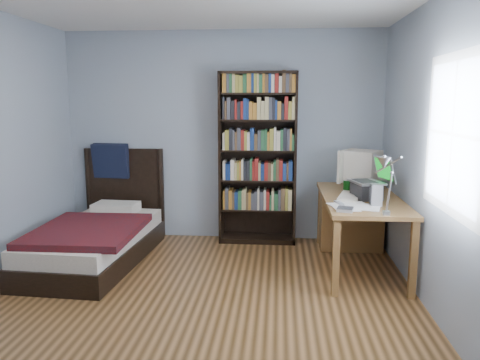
% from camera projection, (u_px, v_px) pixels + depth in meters
% --- Properties ---
extents(room, '(4.20, 4.24, 2.50)m').
position_uv_depth(room, '(194.00, 157.00, 3.58)').
color(room, '#4C3116').
rests_on(room, ground).
extents(desk, '(0.75, 1.65, 0.73)m').
position_uv_depth(desk, '(353.00, 216.00, 5.19)').
color(desk, brown).
rests_on(desk, floor).
extents(crt_monitor, '(0.52, 0.47, 0.42)m').
position_uv_depth(crt_monitor, '(360.00, 167.00, 5.10)').
color(crt_monitor, beige).
rests_on(crt_monitor, desk).
extents(laptop, '(0.42, 0.40, 0.42)m').
position_uv_depth(laptop, '(368.00, 187.00, 4.57)').
color(laptop, '#2D2D30').
rests_on(laptop, desk).
extents(desk_lamp, '(0.21, 0.46, 0.55)m').
position_uv_depth(desk_lamp, '(385.00, 169.00, 3.55)').
color(desk_lamp, '#99999E').
rests_on(desk_lamp, desk).
extents(keyboard, '(0.30, 0.49, 0.04)m').
position_uv_depth(keyboard, '(349.00, 197.00, 4.60)').
color(keyboard, beige).
rests_on(keyboard, desk).
extents(speaker, '(0.10, 0.10, 0.20)m').
position_uv_depth(speaker, '(376.00, 195.00, 4.28)').
color(speaker, gray).
rests_on(speaker, desk).
extents(soda_can, '(0.07, 0.07, 0.13)m').
position_uv_depth(soda_can, '(347.00, 186.00, 4.89)').
color(soda_can, '#083407').
rests_on(soda_can, desk).
extents(mouse, '(0.07, 0.12, 0.04)m').
position_uv_depth(mouse, '(355.00, 189.00, 5.00)').
color(mouse, silver).
rests_on(mouse, desk).
extents(phone_silver, '(0.07, 0.10, 0.02)m').
position_uv_depth(phone_silver, '(338.00, 202.00, 4.39)').
color(phone_silver, '#AEAEB3').
rests_on(phone_silver, desk).
extents(phone_grey, '(0.04, 0.09, 0.02)m').
position_uv_depth(phone_grey, '(342.00, 205.00, 4.27)').
color(phone_grey, gray).
rests_on(phone_grey, desk).
extents(external_drive, '(0.16, 0.16, 0.03)m').
position_uv_depth(external_drive, '(345.00, 210.00, 4.07)').
color(external_drive, gray).
rests_on(external_drive, desk).
extents(bookshelf, '(0.90, 0.30, 2.01)m').
position_uv_depth(bookshelf, '(258.00, 158.00, 5.50)').
color(bookshelf, black).
rests_on(bookshelf, floor).
extents(bed, '(1.04, 2.03, 1.16)m').
position_uv_depth(bed, '(98.00, 236.00, 4.98)').
color(bed, black).
rests_on(bed, floor).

